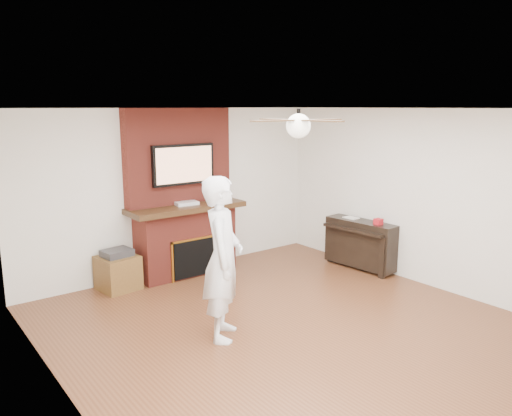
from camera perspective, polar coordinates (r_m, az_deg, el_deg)
room_shell at (r=5.51m, az=4.68°, el=-1.84°), size 5.36×5.86×2.86m
fireplace at (r=7.61m, az=-8.31°, el=-0.16°), size 1.78×0.64×2.50m
tv at (r=7.46m, az=-8.29°, el=4.94°), size 1.00×0.08×0.60m
ceiling_fan at (r=5.37m, az=4.87°, el=9.45°), size 1.21×1.21×0.31m
person at (r=5.45m, az=-3.81°, el=-5.79°), size 0.76×0.79×1.81m
side_table at (r=7.28m, az=-15.50°, el=-6.95°), size 0.56×0.56×0.58m
piano at (r=8.04m, az=11.89°, el=-3.92°), size 0.53×1.20×0.86m
cable_box at (r=7.50m, az=-7.93°, el=0.54°), size 0.35×0.23×0.05m
candle_orange at (r=7.60m, az=-8.88°, el=-7.50°), size 0.07×0.07×0.12m
candle_green at (r=7.61m, az=-7.88°, el=-7.58°), size 0.07×0.07×0.08m
candle_cream at (r=7.74m, az=-7.19°, el=-7.15°), size 0.08×0.08×0.11m
candle_blue at (r=7.72m, az=-6.26°, el=-7.30°), size 0.06×0.06×0.07m
candle_cream_extra at (r=7.59m, az=-9.26°, el=-7.58°), size 0.08×0.08×0.11m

